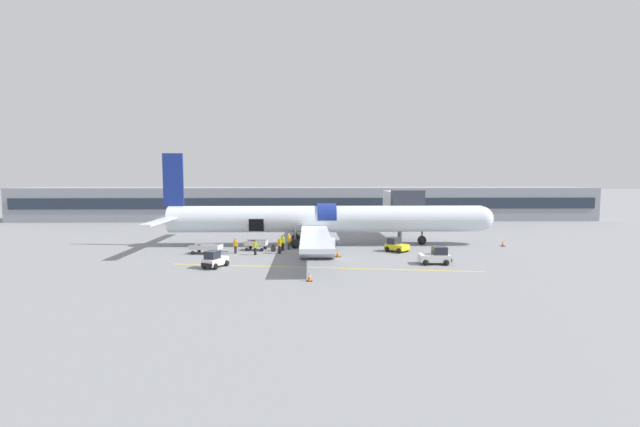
{
  "coord_description": "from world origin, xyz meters",
  "views": [
    {
      "loc": [
        0.2,
        -46.59,
        8.04
      ],
      "look_at": [
        1.52,
        0.1,
        4.09
      ],
      "focal_mm": 24.0,
      "sensor_mm": 36.0,
      "label": 1
    }
  ],
  "objects_px": {
    "baggage_tug_rear": "(215,260)",
    "ground_crew_loader_b": "(289,241)",
    "baggage_cart_queued": "(207,249)",
    "ground_crew_supervisor": "(280,245)",
    "ground_crew_loader_a": "(235,245)",
    "baggage_tug_mid": "(396,246)",
    "baggage_cart_loading": "(256,245)",
    "baggage_tug_lead": "(436,257)",
    "ground_crew_driver": "(255,247)",
    "suitcase_on_tarmac_upright": "(273,249)",
    "airplane": "(321,220)",
    "ground_crew_helper": "(283,242)"
  },
  "relations": [
    {
      "from": "baggage_cart_loading",
      "to": "baggage_cart_queued",
      "type": "relative_size",
      "value": 0.81
    },
    {
      "from": "baggage_cart_loading",
      "to": "ground_crew_loader_b",
      "type": "bearing_deg",
      "value": 6.34
    },
    {
      "from": "baggage_cart_queued",
      "to": "ground_crew_loader_a",
      "type": "distance_m",
      "value": 3.03
    },
    {
      "from": "baggage_tug_rear",
      "to": "suitcase_on_tarmac_upright",
      "type": "xyz_separation_m",
      "value": [
        4.59,
        8.03,
        -0.33
      ]
    },
    {
      "from": "baggage_tug_rear",
      "to": "baggage_cart_queued",
      "type": "distance_m",
      "value": 7.37
    },
    {
      "from": "baggage_tug_lead",
      "to": "ground_crew_supervisor",
      "type": "height_order",
      "value": "ground_crew_supervisor"
    },
    {
      "from": "baggage_cart_queued",
      "to": "baggage_tug_mid",
      "type": "bearing_deg",
      "value": 2.11
    },
    {
      "from": "baggage_tug_lead",
      "to": "baggage_tug_rear",
      "type": "relative_size",
      "value": 1.04
    },
    {
      "from": "baggage_tug_rear",
      "to": "baggage_cart_queued",
      "type": "relative_size",
      "value": 0.66
    },
    {
      "from": "airplane",
      "to": "ground_crew_loader_a",
      "type": "relative_size",
      "value": 25.04
    },
    {
      "from": "baggage_cart_queued",
      "to": "ground_crew_supervisor",
      "type": "relative_size",
      "value": 2.47
    },
    {
      "from": "baggage_tug_lead",
      "to": "ground_crew_driver",
      "type": "height_order",
      "value": "baggage_tug_lead"
    },
    {
      "from": "airplane",
      "to": "baggage_tug_lead",
      "type": "relative_size",
      "value": 13.81
    },
    {
      "from": "ground_crew_loader_b",
      "to": "baggage_tug_mid",
      "type": "bearing_deg",
      "value": -8.29
    },
    {
      "from": "baggage_cart_queued",
      "to": "ground_crew_supervisor",
      "type": "bearing_deg",
      "value": -1.02
    },
    {
      "from": "baggage_cart_queued",
      "to": "ground_crew_helper",
      "type": "relative_size",
      "value": 2.42
    },
    {
      "from": "baggage_tug_lead",
      "to": "ground_crew_loader_b",
      "type": "distance_m",
      "value": 16.38
    },
    {
      "from": "airplane",
      "to": "ground_crew_loader_b",
      "type": "relative_size",
      "value": 22.64
    },
    {
      "from": "baggage_tug_lead",
      "to": "ground_crew_loader_b",
      "type": "bearing_deg",
      "value": 148.8
    },
    {
      "from": "ground_crew_loader_b",
      "to": "ground_crew_supervisor",
      "type": "relative_size",
      "value": 1.05
    },
    {
      "from": "airplane",
      "to": "baggage_cart_queued",
      "type": "height_order",
      "value": "airplane"
    },
    {
      "from": "baggage_tug_mid",
      "to": "suitcase_on_tarmac_upright",
      "type": "distance_m",
      "value": 13.37
    },
    {
      "from": "airplane",
      "to": "ground_crew_driver",
      "type": "bearing_deg",
      "value": -138.06
    },
    {
      "from": "ground_crew_loader_a",
      "to": "ground_crew_driver",
      "type": "distance_m",
      "value": 2.42
    },
    {
      "from": "ground_crew_driver",
      "to": "suitcase_on_tarmac_upright",
      "type": "distance_m",
      "value": 2.62
    },
    {
      "from": "ground_crew_loader_b",
      "to": "ground_crew_supervisor",
      "type": "xyz_separation_m",
      "value": [
        -0.87,
        -2.6,
        -0.04
      ]
    },
    {
      "from": "airplane",
      "to": "baggage_tug_rear",
      "type": "relative_size",
      "value": 14.41
    },
    {
      "from": "baggage_cart_queued",
      "to": "ground_crew_driver",
      "type": "distance_m",
      "value": 5.3
    },
    {
      "from": "airplane",
      "to": "baggage_tug_lead",
      "type": "height_order",
      "value": "airplane"
    },
    {
      "from": "baggage_tug_mid",
      "to": "baggage_tug_rear",
      "type": "bearing_deg",
      "value": -156.69
    },
    {
      "from": "baggage_tug_rear",
      "to": "baggage_cart_loading",
      "type": "bearing_deg",
      "value": 73.86
    },
    {
      "from": "airplane",
      "to": "ground_crew_loader_a",
      "type": "distance_m",
      "value": 10.96
    },
    {
      "from": "suitcase_on_tarmac_upright",
      "to": "baggage_cart_loading",
      "type": "bearing_deg",
      "value": 152.72
    },
    {
      "from": "airplane",
      "to": "ground_crew_driver",
      "type": "relative_size",
      "value": 26.23
    },
    {
      "from": "baggage_tug_mid",
      "to": "baggage_tug_rear",
      "type": "relative_size",
      "value": 0.98
    },
    {
      "from": "ground_crew_loader_a",
      "to": "baggage_cart_queued",
      "type": "bearing_deg",
      "value": -177.94
    },
    {
      "from": "ground_crew_loader_a",
      "to": "ground_crew_driver",
      "type": "bearing_deg",
      "value": -23.99
    },
    {
      "from": "baggage_tug_lead",
      "to": "baggage_tug_mid",
      "type": "xyz_separation_m",
      "value": [
        -2.27,
        6.78,
        -0.07
      ]
    },
    {
      "from": "ground_crew_loader_b",
      "to": "ground_crew_driver",
      "type": "bearing_deg",
      "value": -135.04
    },
    {
      "from": "baggage_cart_loading",
      "to": "suitcase_on_tarmac_upright",
      "type": "bearing_deg",
      "value": -27.28
    },
    {
      "from": "suitcase_on_tarmac_upright",
      "to": "ground_crew_loader_b",
      "type": "bearing_deg",
      "value": 41.18
    },
    {
      "from": "ground_crew_loader_b",
      "to": "ground_crew_supervisor",
      "type": "distance_m",
      "value": 2.74
    },
    {
      "from": "baggage_tug_lead",
      "to": "baggage_cart_loading",
      "type": "distance_m",
      "value": 19.38
    },
    {
      "from": "airplane",
      "to": "ground_crew_supervisor",
      "type": "distance_m",
      "value": 7.58
    },
    {
      "from": "baggage_tug_rear",
      "to": "ground_crew_supervisor",
      "type": "distance_m",
      "value": 8.69
    },
    {
      "from": "baggage_tug_mid",
      "to": "baggage_cart_queued",
      "type": "height_order",
      "value": "baggage_tug_mid"
    },
    {
      "from": "ground_crew_supervisor",
      "to": "baggage_tug_lead",
      "type": "bearing_deg",
      "value": -21.6
    },
    {
      "from": "baggage_tug_rear",
      "to": "ground_crew_loader_b",
      "type": "xyz_separation_m",
      "value": [
        6.21,
        9.45,
        0.3
      ]
    },
    {
      "from": "baggage_tug_lead",
      "to": "ground_crew_loader_b",
      "type": "height_order",
      "value": "ground_crew_loader_b"
    },
    {
      "from": "airplane",
      "to": "ground_crew_loader_b",
      "type": "xyz_separation_m",
      "value": [
        -3.75,
        -3.04,
        -2.05
      ]
    }
  ]
}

